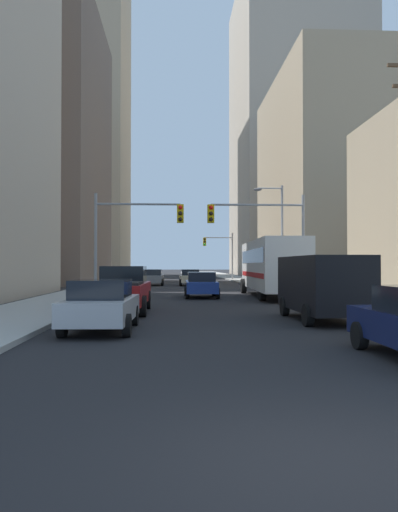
# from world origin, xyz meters

# --- Properties ---
(ground_plane) EXTENTS (400.00, 400.00, 0.00)m
(ground_plane) POSITION_xyz_m (0.00, 0.00, 0.00)
(ground_plane) COLOR black
(sidewalk_left) EXTENTS (3.98, 160.00, 0.15)m
(sidewalk_left) POSITION_xyz_m (-7.33, 50.00, 0.07)
(sidewalk_left) COLOR #9E9E99
(sidewalk_left) RESTS_ON ground
(sidewalk_right) EXTENTS (3.98, 160.00, 0.15)m
(sidewalk_right) POSITION_xyz_m (7.33, 50.00, 0.07)
(sidewalk_right) COLOR #9E9E99
(sidewalk_right) RESTS_ON ground
(city_bus) EXTENTS (2.94, 11.59, 3.40)m
(city_bus) POSITION_xyz_m (4.43, 25.51, 1.93)
(city_bus) COLOR silver
(city_bus) RESTS_ON ground
(pickup_truck_red) EXTENTS (2.20, 5.45, 1.90)m
(pickup_truck_red) POSITION_xyz_m (-3.67, 16.03, 0.93)
(pickup_truck_red) COLOR maroon
(pickup_truck_red) RESTS_ON ground
(cargo_van_black) EXTENTS (2.16, 5.23, 2.26)m
(cargo_van_black) POSITION_xyz_m (3.66, 12.60, 1.29)
(cargo_van_black) COLOR black
(cargo_van_black) RESTS_ON ground
(sedan_silver) EXTENTS (1.95, 4.26, 1.52)m
(sedan_silver) POSITION_xyz_m (-3.68, 10.18, 0.77)
(sedan_silver) COLOR #B7BABF
(sedan_silver) RESTS_ON ground
(sedan_blue) EXTENTS (1.95, 4.22, 1.52)m
(sedan_blue) POSITION_xyz_m (0.11, 25.14, 0.77)
(sedan_blue) COLOR navy
(sedan_blue) RESTS_ON ground
(sedan_beige) EXTENTS (1.96, 4.26, 1.52)m
(sedan_beige) POSITION_xyz_m (-0.00, 42.45, 0.77)
(sedan_beige) COLOR #C6B793
(sedan_beige) RESTS_ON ground
(sedan_grey) EXTENTS (1.95, 4.26, 1.52)m
(sedan_grey) POSITION_xyz_m (-3.45, 43.14, 0.77)
(sedan_grey) COLOR slate
(sedan_grey) RESTS_ON ground
(traffic_signal_near_left) EXTENTS (5.06, 0.44, 6.00)m
(traffic_signal_near_left) POSITION_xyz_m (-3.74, 23.80, 4.10)
(traffic_signal_near_left) COLOR gray
(traffic_signal_near_left) RESTS_ON ground
(traffic_signal_near_right) EXTENTS (5.64, 0.44, 6.00)m
(traffic_signal_near_right) POSITION_xyz_m (3.47, 23.80, 4.13)
(traffic_signal_near_right) COLOR gray
(traffic_signal_near_right) RESTS_ON ground
(traffic_signal_far_right) EXTENTS (3.81, 0.44, 6.00)m
(traffic_signal_far_right) POSITION_xyz_m (4.32, 58.58, 4.04)
(traffic_signal_far_right) COLOR gray
(traffic_signal_far_right) RESTS_ON ground
(street_lamp_right) EXTENTS (2.07, 0.32, 7.50)m
(street_lamp_right) POSITION_xyz_m (5.73, 29.90, 4.50)
(street_lamp_right) COLOR gray
(street_lamp_right) RESTS_ON ground
(building_left_mid_office) EXTENTS (14.27, 22.04, 29.33)m
(building_left_mid_office) POSITION_xyz_m (-16.76, 50.32, 14.66)
(building_left_mid_office) COLOR #66564C
(building_left_mid_office) RESTS_ON ground
(building_left_far_tower) EXTENTS (23.07, 20.38, 57.92)m
(building_left_far_tower) POSITION_xyz_m (-21.69, 87.28, 28.96)
(building_left_far_tower) COLOR tan
(building_left_far_tower) RESTS_ON ground
(building_right_mid_block) EXTENTS (14.06, 23.95, 22.88)m
(building_right_mid_block) POSITION_xyz_m (16.89, 50.76, 11.44)
(building_right_mid_block) COLOR tan
(building_right_mid_block) RESTS_ON ground
(building_right_far_highrise) EXTENTS (21.68, 28.86, 54.59)m
(building_right_far_highrise) POSITION_xyz_m (21.40, 88.69, 27.30)
(building_right_far_highrise) COLOR #B7A893
(building_right_far_highrise) RESTS_ON ground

